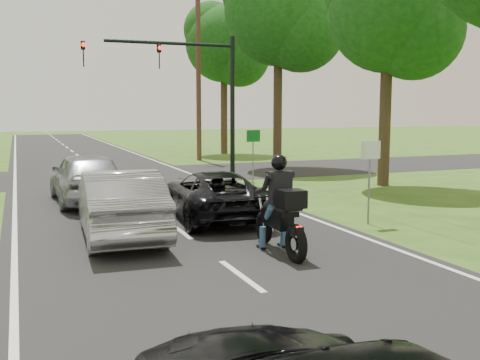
% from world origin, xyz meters
% --- Properties ---
extents(ground, '(140.00, 140.00, 0.00)m').
position_xyz_m(ground, '(0.00, 0.00, 0.00)').
color(ground, '#305618').
rests_on(ground, ground).
extents(road, '(8.00, 100.00, 0.01)m').
position_xyz_m(road, '(0.00, 10.00, 0.01)').
color(road, black).
rests_on(road, ground).
extents(cross_road, '(60.00, 7.00, 0.01)m').
position_xyz_m(cross_road, '(0.00, 16.00, 0.01)').
color(cross_road, black).
rests_on(cross_road, ground).
extents(motorcycle_rider, '(0.67, 2.37, 2.04)m').
position_xyz_m(motorcycle_rider, '(1.34, 1.19, 0.80)').
color(motorcycle_rider, black).
rests_on(motorcycle_rider, ground).
extents(dark_suv, '(2.53, 4.79, 1.28)m').
position_xyz_m(dark_suv, '(1.25, 5.10, 0.65)').
color(dark_suv, black).
rests_on(dark_suv, road).
extents(silver_sedan, '(1.88, 4.78, 1.55)m').
position_xyz_m(silver_sedan, '(-1.45, 3.77, 0.79)').
color(silver_sedan, '#A2A1A6').
rests_on(silver_sedan, road).
extents(silver_suv, '(2.05, 4.81, 1.62)m').
position_xyz_m(silver_suv, '(-1.59, 9.00, 0.82)').
color(silver_suv, gray).
rests_on(silver_suv, road).
extents(traffic_signal, '(6.38, 0.44, 6.00)m').
position_xyz_m(traffic_signal, '(3.34, 14.00, 4.14)').
color(traffic_signal, black).
rests_on(traffic_signal, ground).
extents(utility_pole_far, '(1.60, 0.28, 10.00)m').
position_xyz_m(utility_pole_far, '(6.20, 22.00, 5.08)').
color(utility_pole_far, brown).
rests_on(utility_pole_far, ground).
extents(sign_white, '(0.55, 0.07, 2.12)m').
position_xyz_m(sign_white, '(4.70, 2.98, 1.60)').
color(sign_white, slate).
rests_on(sign_white, ground).
extents(sign_green, '(0.55, 0.07, 2.12)m').
position_xyz_m(sign_green, '(4.90, 10.98, 1.60)').
color(sign_green, slate).
rests_on(sign_green, ground).
extents(tree_row_c, '(4.80, 4.65, 8.76)m').
position_xyz_m(tree_row_c, '(9.75, 8.80, 6.23)').
color(tree_row_c, '#332316').
rests_on(tree_row_c, ground).
extents(tree_row_d, '(5.76, 5.58, 10.45)m').
position_xyz_m(tree_row_d, '(9.10, 16.76, 7.43)').
color(tree_row_d, '#332316').
rests_on(tree_row_d, ground).
extents(tree_row_e, '(5.28, 5.12, 9.61)m').
position_xyz_m(tree_row_e, '(9.48, 25.78, 6.83)').
color(tree_row_e, '#332316').
rests_on(tree_row_e, ground).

